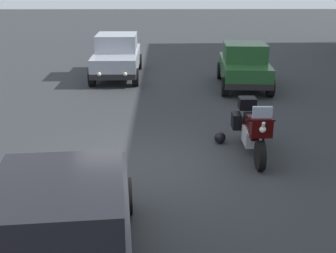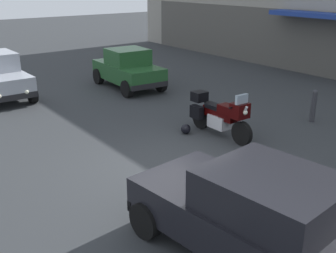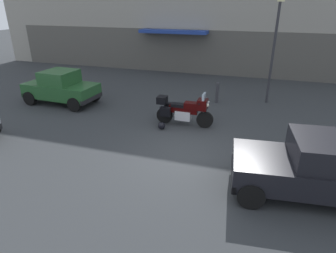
{
  "view_description": "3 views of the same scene",
  "coord_description": "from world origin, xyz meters",
  "px_view_note": "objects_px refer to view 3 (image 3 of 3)",
  "views": [
    {
      "loc": [
        8.65,
        0.45,
        3.99
      ],
      "look_at": [
        -0.78,
        0.53,
        0.68
      ],
      "focal_mm": 47.97,
      "sensor_mm": 36.0,
      "label": 1
    },
    {
      "loc": [
        7.03,
        -5.21,
        4.16
      ],
      "look_at": [
        -0.39,
        0.34,
        0.84
      ],
      "focal_mm": 44.27,
      "sensor_mm": 36.0,
      "label": 2
    },
    {
      "loc": [
        1.81,
        -7.8,
        4.51
      ],
      "look_at": [
        -0.9,
        0.74,
        0.62
      ],
      "focal_mm": 31.09,
      "sensor_mm": 36.0,
      "label": 3
    }
  ],
  "objects_px": {
    "streetlamp_curbside": "(275,41)",
    "bollard_curbside": "(217,92)",
    "helmet": "(162,126)",
    "car_compact_side": "(61,87)",
    "car_sedan_far": "(329,168)",
    "motorcycle": "(183,110)"
  },
  "relations": [
    {
      "from": "car_compact_side",
      "to": "streetlamp_curbside",
      "type": "distance_m",
      "value": 9.94
    },
    {
      "from": "car_compact_side",
      "to": "streetlamp_curbside",
      "type": "relative_size",
      "value": 0.75
    },
    {
      "from": "motorcycle",
      "to": "car_compact_side",
      "type": "height_order",
      "value": "car_compact_side"
    },
    {
      "from": "motorcycle",
      "to": "car_sedan_far",
      "type": "bearing_deg",
      "value": -36.49
    },
    {
      "from": "car_compact_side",
      "to": "streetlamp_curbside",
      "type": "bearing_deg",
      "value": -159.31
    },
    {
      "from": "motorcycle",
      "to": "car_sedan_far",
      "type": "xyz_separation_m",
      "value": [
        4.51,
        -3.32,
        0.16
      ]
    },
    {
      "from": "car_sedan_far",
      "to": "bollard_curbside",
      "type": "relative_size",
      "value": 4.66
    },
    {
      "from": "streetlamp_curbside",
      "to": "bollard_curbside",
      "type": "distance_m",
      "value": 3.32
    },
    {
      "from": "car_sedan_far",
      "to": "helmet",
      "type": "bearing_deg",
      "value": 146.9
    },
    {
      "from": "streetlamp_curbside",
      "to": "bollard_curbside",
      "type": "height_order",
      "value": "streetlamp_curbside"
    },
    {
      "from": "car_compact_side",
      "to": "bollard_curbside",
      "type": "bearing_deg",
      "value": -158.63
    },
    {
      "from": "motorcycle",
      "to": "helmet",
      "type": "xyz_separation_m",
      "value": [
        -0.68,
        -0.65,
        -0.48
      ]
    },
    {
      "from": "helmet",
      "to": "bollard_curbside",
      "type": "xyz_separation_m",
      "value": [
        1.51,
        3.78,
        0.39
      ]
    },
    {
      "from": "motorcycle",
      "to": "car_compact_side",
      "type": "relative_size",
      "value": 0.64
    },
    {
      "from": "car_compact_side",
      "to": "car_sedan_far",
      "type": "bearing_deg",
      "value": 161.88
    },
    {
      "from": "car_sedan_far",
      "to": "streetlamp_curbside",
      "type": "bearing_deg",
      "value": 95.28
    },
    {
      "from": "motorcycle",
      "to": "bollard_curbside",
      "type": "bearing_deg",
      "value": 74.98
    },
    {
      "from": "car_compact_side",
      "to": "bollard_curbside",
      "type": "relative_size",
      "value": 3.52
    },
    {
      "from": "bollard_curbside",
      "to": "motorcycle",
      "type": "bearing_deg",
      "value": -104.9
    },
    {
      "from": "motorcycle",
      "to": "bollard_curbside",
      "type": "xyz_separation_m",
      "value": [
        0.83,
        3.13,
        -0.09
      ]
    },
    {
      "from": "car_sedan_far",
      "to": "motorcycle",
      "type": "bearing_deg",
      "value": 137.78
    },
    {
      "from": "streetlamp_curbside",
      "to": "helmet",
      "type": "bearing_deg",
      "value": -130.68
    }
  ]
}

